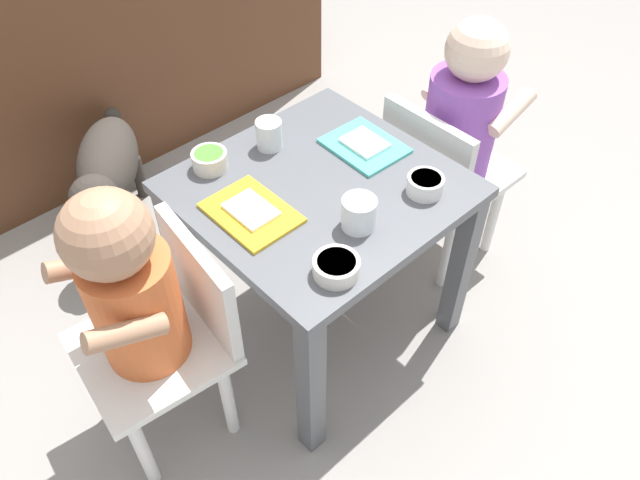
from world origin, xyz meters
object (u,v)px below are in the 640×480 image
(dog, at_px, (107,169))
(seated_child_left, at_px, (139,297))
(seated_child_right, at_px, (459,124))
(food_tray_right, at_px, (364,145))
(water_cup_right, at_px, (269,136))
(cereal_bowl_right_side, at_px, (336,267))
(dining_table, at_px, (320,216))
(veggie_bowl_near, at_px, (425,184))
(food_tray_left, at_px, (251,212))
(water_cup_left, at_px, (359,215))
(veggie_bowl_far, at_px, (210,160))

(dog, bearing_deg, seated_child_left, -110.23)
(seated_child_right, height_order, food_tray_right, seated_child_right)
(seated_child_right, bearing_deg, water_cup_right, 153.96)
(cereal_bowl_right_side, bearing_deg, dining_table, 53.94)
(food_tray_right, bearing_deg, veggie_bowl_near, -95.49)
(food_tray_left, bearing_deg, seated_child_right, -5.85)
(water_cup_left, distance_m, cereal_bowl_right_side, 0.13)
(food_tray_left, xyz_separation_m, food_tray_right, (0.33, 0.00, 0.00))
(food_tray_right, distance_m, water_cup_right, 0.22)
(food_tray_left, relative_size, water_cup_left, 2.70)
(food_tray_left, bearing_deg, dining_table, -9.67)
(dining_table, distance_m, dog, 0.73)
(food_tray_left, bearing_deg, food_tray_right, 0.00)
(dining_table, xyz_separation_m, food_tray_right, (0.16, 0.03, 0.10))
(food_tray_right, bearing_deg, dining_table, -170.33)
(seated_child_left, distance_m, water_cup_right, 0.47)
(water_cup_left, bearing_deg, food_tray_left, 128.52)
(dog, distance_m, veggie_bowl_near, 0.95)
(water_cup_right, relative_size, veggie_bowl_near, 0.87)
(food_tray_left, bearing_deg, seated_child_left, -178.73)
(seated_child_left, bearing_deg, food_tray_right, 0.58)
(dog, bearing_deg, water_cup_right, -68.55)
(cereal_bowl_right_side, bearing_deg, veggie_bowl_near, 7.47)
(seated_child_left, xyz_separation_m, veggie_bowl_near, (0.58, -0.19, 0.05))
(food_tray_left, distance_m, water_cup_right, 0.23)
(seated_child_left, distance_m, food_tray_left, 0.27)
(food_tray_left, bearing_deg, dog, 92.51)
(food_tray_right, bearing_deg, seated_child_left, -179.42)
(dining_table, bearing_deg, water_cup_left, -101.28)
(seated_child_left, height_order, food_tray_left, seated_child_left)
(dog, distance_m, veggie_bowl_far, 0.56)
(food_tray_left, height_order, cereal_bowl_right_side, cereal_bowl_right_side)
(food_tray_left, distance_m, veggie_bowl_near, 0.36)
(dog, distance_m, cereal_bowl_right_side, 0.93)
(food_tray_left, bearing_deg, water_cup_right, 40.87)
(seated_child_left, xyz_separation_m, water_cup_left, (0.41, -0.16, 0.06))
(dog, relative_size, veggie_bowl_far, 5.58)
(water_cup_right, bearing_deg, dog, 111.45)
(seated_child_right, xyz_separation_m, water_cup_right, (-0.43, 0.21, 0.06))
(seated_child_left, bearing_deg, veggie_bowl_near, -17.82)
(cereal_bowl_right_side, bearing_deg, seated_child_right, 16.20)
(dining_table, bearing_deg, seated_child_left, 177.14)
(water_cup_right, relative_size, cereal_bowl_right_side, 0.77)
(dog, xyz_separation_m, veggie_bowl_near, (0.34, -0.85, 0.28))
(dining_table, relative_size, food_tray_right, 3.08)
(seated_child_right, xyz_separation_m, cereal_bowl_right_side, (-0.58, -0.17, 0.05))
(water_cup_left, bearing_deg, seated_child_right, 13.11)
(water_cup_left, bearing_deg, food_tray_right, 41.52)
(dining_table, xyz_separation_m, food_tray_left, (-0.16, 0.03, 0.10))
(water_cup_left, relative_size, water_cup_right, 1.03)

